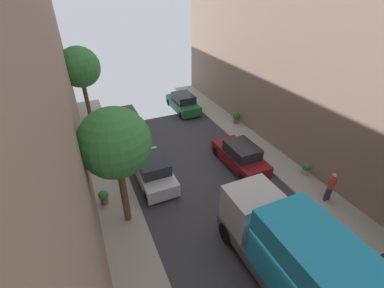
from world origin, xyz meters
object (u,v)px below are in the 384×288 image
at_px(potted_plant_2, 104,197).
at_px(delivery_truck, 296,258).
at_px(parked_car_right_2, 240,156).
at_px(parked_car_left_3, 126,120).
at_px(parked_car_right_3, 183,103).
at_px(potted_plant_1, 237,118).
at_px(potted_plant_0, 306,169).
at_px(pedestrian, 331,186).
at_px(parked_car_left_2, 153,170).
at_px(street_tree_2, 80,68).
at_px(street_tree_0, 115,143).

bearing_deg(potted_plant_2, delivery_truck, -52.51).
distance_m(parked_car_right_2, potted_plant_2, 8.30).
height_order(parked_car_left_3, parked_car_right_3, same).
bearing_deg(parked_car_right_3, parked_car_left_3, -165.71).
xyz_separation_m(parked_car_right_2, potted_plant_1, (2.85, 4.91, -0.09)).
relative_size(delivery_truck, potted_plant_1, 7.63).
xyz_separation_m(potted_plant_0, potted_plant_1, (-0.09, 7.41, 0.08)).
distance_m(parked_car_left_3, parked_car_right_2, 9.54).
height_order(pedestrian, potted_plant_2, pedestrian).
bearing_deg(parked_car_left_2, potted_plant_0, -21.70).
bearing_deg(street_tree_2, parked_car_right_2, -52.59).
bearing_deg(parked_car_left_2, street_tree_2, 104.57).
relative_size(pedestrian, potted_plant_0, 2.29).
relative_size(parked_car_right_2, street_tree_2, 0.71).
xyz_separation_m(pedestrian, potted_plant_0, (0.59, 2.12, -0.53)).
xyz_separation_m(street_tree_0, potted_plant_0, (10.36, -0.88, -3.86)).
height_order(pedestrian, street_tree_2, street_tree_2).
height_order(street_tree_0, potted_plant_1, street_tree_0).
relative_size(parked_car_left_2, parked_car_right_3, 1.00).
relative_size(parked_car_left_3, parked_car_right_3, 1.00).
relative_size(pedestrian, street_tree_0, 0.30).
height_order(parked_car_left_3, street_tree_2, street_tree_2).
bearing_deg(street_tree_0, potted_plant_0, -4.85).
bearing_deg(potted_plant_2, parked_car_right_2, 0.60).
bearing_deg(parked_car_left_2, pedestrian, -35.04).
relative_size(parked_car_right_3, pedestrian, 2.44).
xyz_separation_m(delivery_truck, potted_plant_2, (-5.59, 7.29, -1.21)).
distance_m(parked_car_left_3, delivery_truck, 15.52).
bearing_deg(delivery_truck, parked_car_right_3, 80.78).
bearing_deg(potted_plant_1, pedestrian, -92.98).
distance_m(parked_car_right_3, street_tree_0, 13.66).
xyz_separation_m(parked_car_right_2, pedestrian, (2.36, -4.63, 0.35)).
bearing_deg(pedestrian, potted_plant_1, 87.02).
bearing_deg(parked_car_right_2, street_tree_2, 127.41).
bearing_deg(delivery_truck, street_tree_2, 106.29).
xyz_separation_m(parked_car_left_3, potted_plant_1, (8.25, -2.96, -0.09)).
bearing_deg(pedestrian, street_tree_2, 124.43).
bearing_deg(street_tree_0, parked_car_right_3, 55.72).
distance_m(parked_car_left_3, street_tree_0, 10.38).
bearing_deg(street_tree_0, pedestrian, -17.06).
distance_m(parked_car_left_3, pedestrian, 14.71).
relative_size(delivery_truck, street_tree_2, 1.12).
distance_m(parked_car_left_2, street_tree_2, 10.49).
bearing_deg(parked_car_left_3, street_tree_2, 135.60).
bearing_deg(potted_plant_2, street_tree_2, 87.60).
relative_size(delivery_truck, potted_plant_0, 8.80).
bearing_deg(street_tree_2, parked_car_right_3, -7.49).
distance_m(parked_car_left_2, potted_plant_1, 9.21).
bearing_deg(parked_car_right_2, delivery_truck, -110.09).
bearing_deg(potted_plant_1, parked_car_left_2, -153.62).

